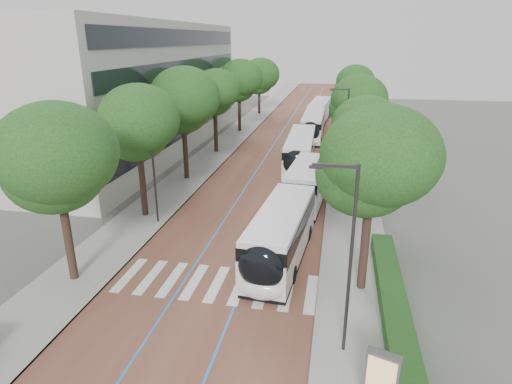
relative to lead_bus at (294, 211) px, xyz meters
The scene contains 21 objects.
ground 8.95m from the lead_bus, 113.31° to the right, with size 160.00×160.00×0.00m, color #51544C.
road 32.15m from the lead_bus, 96.23° to the left, with size 11.00×140.00×0.02m, color brown.
sidewalk_left 33.79m from the lead_bus, 108.99° to the left, with size 4.00×140.00×0.12m, color gray.
sidewalk_right 32.21m from the lead_bus, 82.83° to the left, with size 4.00×140.00×0.12m, color gray.
kerb_left 33.22m from the lead_bus, 105.88° to the left, with size 0.20×140.00×0.14m, color gray.
kerb_right 32.03m from the lead_bus, 86.21° to the left, with size 0.20×140.00×0.14m, color gray.
zebra_crossing 7.97m from the lead_bus, 114.87° to the right, with size 10.55×3.60×0.01m.
lane_line_left 32.36m from the lead_bus, 99.05° to the left, with size 0.12×126.00×0.01m, color blue.
lane_line_right 32.01m from the lead_bus, 93.38° to the left, with size 0.12×126.00×0.01m, color blue.
office_building 30.86m from the lead_bus, 139.05° to the left, with size 18.11×40.00×14.00m.
hedge 9.90m from the lead_bus, 55.20° to the right, with size 1.20×14.00×0.80m, color #1B3F15.
streetlight_near 11.95m from the lead_bus, 74.20° to the right, with size 1.82×0.20×8.00m.
streetlight_far 14.62m from the lead_bus, 77.30° to the left, with size 1.82×0.20×8.00m.
lamp_post_left 9.90m from the lead_bus, behind, with size 0.14×0.14×8.00m, color #2C2B2E.
trees_left 22.11m from the lead_bus, 120.62° to the left, with size 6.35×61.09×9.58m.
trees_right 15.03m from the lead_bus, 72.89° to the left, with size 5.80×47.42×9.02m.
lead_bus is the anchor object (origin of this frame).
bus_queued_0 15.64m from the lead_bus, 93.81° to the left, with size 2.83×12.46×3.20m.
bus_queued_1 29.45m from the lead_bus, 91.25° to the left, with size 2.59×12.41×3.20m.
bus_queued_2 41.49m from the lead_bus, 90.64° to the left, with size 3.20×12.52×3.20m.
ad_panel 14.70m from the lead_bus, 72.16° to the right, with size 1.19×0.67×2.38m.
Camera 1 is at (5.97, -17.98, 12.31)m, focal length 30.00 mm.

